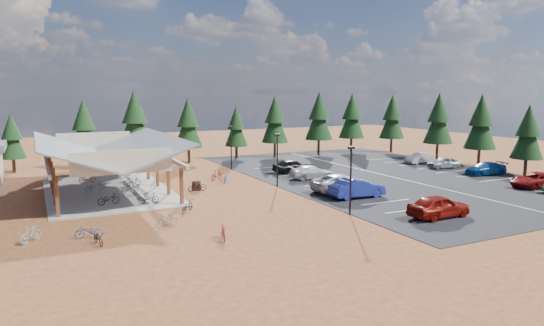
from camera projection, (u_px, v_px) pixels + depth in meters
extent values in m
plane|color=maroon|center=(237.00, 196.00, 42.88)|extent=(140.00, 140.00, 0.00)
cube|color=black|center=(382.00, 175.00, 53.65)|extent=(27.00, 44.00, 0.04)
cube|color=gray|center=(108.00, 191.00, 44.69)|extent=(10.60, 18.60, 0.10)
cube|color=brown|center=(57.00, 197.00, 35.00)|extent=(0.25, 0.25, 3.00)
cube|color=brown|center=(54.00, 186.00, 38.72)|extent=(0.25, 0.25, 3.00)
cube|color=brown|center=(52.00, 178.00, 42.45)|extent=(0.25, 0.25, 3.00)
cube|color=brown|center=(51.00, 171.00, 46.17)|extent=(0.25, 0.25, 3.00)
cube|color=brown|center=(49.00, 165.00, 49.90)|extent=(0.25, 0.25, 3.00)
cube|color=brown|center=(181.00, 186.00, 39.03)|extent=(0.25, 0.25, 3.00)
cube|color=brown|center=(168.00, 178.00, 42.76)|extent=(0.25, 0.25, 3.00)
cube|color=brown|center=(157.00, 171.00, 46.48)|extent=(0.25, 0.25, 3.00)
cube|color=brown|center=(148.00, 165.00, 50.21)|extent=(0.25, 0.25, 3.00)
cube|color=brown|center=(140.00, 160.00, 53.93)|extent=(0.25, 0.25, 3.00)
cube|color=beige|center=(46.00, 162.00, 42.05)|extent=(0.22, 18.00, 0.35)
cube|color=beige|center=(161.00, 155.00, 46.44)|extent=(0.22, 18.00, 0.35)
cube|color=slate|center=(72.00, 150.00, 42.84)|extent=(5.85, 19.40, 2.13)
cube|color=slate|center=(138.00, 147.00, 45.39)|extent=(5.85, 19.40, 2.13)
cube|color=beige|center=(123.00, 162.00, 36.15)|extent=(7.50, 0.15, 1.80)
cube|color=beige|center=(94.00, 141.00, 52.11)|extent=(7.50, 0.15, 1.80)
cylinder|color=black|center=(351.00, 182.00, 35.84)|extent=(0.14, 0.14, 5.00)
cube|color=black|center=(351.00, 148.00, 35.47)|extent=(0.50, 0.25, 0.18)
cylinder|color=black|center=(277.00, 161.00, 46.48)|extent=(0.14, 0.14, 5.00)
cube|color=black|center=(277.00, 135.00, 46.11)|extent=(0.50, 0.25, 0.18)
cylinder|color=black|center=(231.00, 148.00, 57.12)|extent=(0.14, 0.14, 5.00)
cube|color=black|center=(231.00, 127.00, 56.75)|extent=(0.50, 0.25, 0.18)
cylinder|color=#3D2315|center=(195.00, 186.00, 45.00)|extent=(0.60, 0.60, 0.90)
cylinder|color=#3D2315|center=(198.00, 186.00, 45.13)|extent=(0.60, 0.60, 0.90)
cylinder|color=#382314|center=(14.00, 165.00, 54.98)|extent=(0.36, 0.36, 1.64)
cone|color=black|center=(12.00, 141.00, 54.58)|extent=(2.89, 2.89, 3.94)
cone|color=black|center=(11.00, 126.00, 54.34)|extent=(2.23, 2.23, 2.96)
cylinder|color=#382314|center=(86.00, 160.00, 58.32)|extent=(0.36, 0.36, 2.00)
cone|color=black|center=(84.00, 132.00, 57.82)|extent=(3.53, 3.53, 4.81)
cone|color=black|center=(83.00, 115.00, 57.53)|extent=(2.73, 2.73, 3.61)
cylinder|color=#382314|center=(136.00, 156.00, 60.86)|extent=(0.36, 0.36, 2.29)
cone|color=black|center=(135.00, 125.00, 60.29)|extent=(4.02, 4.02, 5.49)
cone|color=black|center=(134.00, 106.00, 59.96)|extent=(3.11, 3.11, 4.11)
cylinder|color=#382314|center=(189.00, 155.00, 62.43)|extent=(0.36, 0.36, 2.05)
cone|color=black|center=(188.00, 128.00, 61.92)|extent=(3.60, 3.60, 4.91)
cone|color=black|center=(188.00, 112.00, 61.63)|extent=(2.78, 2.78, 3.68)
cylinder|color=#382314|center=(236.00, 152.00, 66.55)|extent=(0.36, 0.36, 1.76)
cone|color=black|center=(236.00, 131.00, 66.12)|extent=(3.09, 3.09, 4.21)
cone|color=black|center=(236.00, 118.00, 65.86)|extent=(2.39, 2.39, 3.16)
cylinder|color=#382314|center=(275.00, 150.00, 68.00)|extent=(0.36, 0.36, 2.11)
cone|color=black|center=(275.00, 124.00, 67.48)|extent=(3.71, 3.71, 5.05)
cone|color=black|center=(275.00, 109.00, 67.17)|extent=(2.86, 2.86, 3.79)
cylinder|color=#382314|center=(319.00, 147.00, 70.83)|extent=(0.36, 0.36, 2.24)
cone|color=black|center=(319.00, 121.00, 70.28)|extent=(3.95, 3.95, 5.39)
cone|color=black|center=(319.00, 105.00, 69.95)|extent=(3.05, 3.05, 4.04)
cylinder|color=#382314|center=(351.00, 145.00, 73.87)|extent=(0.36, 0.36, 2.18)
cone|color=black|center=(352.00, 121.00, 73.33)|extent=(3.84, 3.84, 5.24)
cone|color=black|center=(352.00, 106.00, 73.02)|extent=(2.97, 2.97, 3.93)
cylinder|color=#382314|center=(525.00, 167.00, 52.90)|extent=(0.36, 0.36, 1.90)
cone|color=black|center=(528.00, 138.00, 52.43)|extent=(3.35, 3.35, 4.57)
cone|color=black|center=(529.00, 120.00, 52.15)|extent=(2.59, 2.59, 3.42)
cylinder|color=#382314|center=(479.00, 157.00, 59.87)|extent=(0.36, 0.36, 2.17)
cone|color=black|center=(481.00, 127.00, 59.34)|extent=(3.83, 3.83, 5.22)
cone|color=black|center=(482.00, 110.00, 59.02)|extent=(2.96, 2.96, 3.91)
cylinder|color=#382314|center=(437.00, 151.00, 65.98)|extent=(0.36, 0.36, 2.21)
cone|color=black|center=(438.00, 124.00, 65.43)|extent=(3.88, 3.88, 5.29)
cone|color=black|center=(439.00, 107.00, 65.11)|extent=(3.00, 3.00, 3.97)
cylinder|color=#382314|center=(391.00, 145.00, 73.86)|extent=(0.36, 0.36, 2.14)
cone|color=black|center=(392.00, 121.00, 73.33)|extent=(3.76, 3.76, 5.13)
cone|color=black|center=(393.00, 107.00, 73.02)|extent=(2.91, 2.91, 3.85)
imported|color=black|center=(108.00, 199.00, 38.98)|extent=(1.81, 0.86, 0.91)
imported|color=gray|center=(95.00, 191.00, 41.95)|extent=(1.67, 0.62, 0.98)
imported|color=#1C4F97|center=(95.00, 186.00, 44.04)|extent=(1.94, 1.22, 0.96)
imported|color=maroon|center=(87.00, 178.00, 48.22)|extent=(1.72, 0.73, 1.00)
imported|color=black|center=(149.00, 198.00, 39.37)|extent=(1.67, 0.62, 0.87)
imported|color=gray|center=(129.00, 188.00, 42.88)|extent=(1.91, 0.93, 1.10)
imported|color=navy|center=(132.00, 182.00, 46.63)|extent=(1.79, 1.02, 0.89)
imported|color=maroon|center=(124.00, 172.00, 51.96)|extent=(1.54, 0.54, 0.91)
imported|color=black|center=(98.00, 238.00, 29.03)|extent=(0.81, 1.59, 0.80)
imported|color=#979A9F|center=(31.00, 234.00, 29.50)|extent=(1.49, 1.58, 1.02)
imported|color=#1B4392|center=(89.00, 232.00, 30.29)|extent=(1.76, 0.91, 0.88)
imported|color=maroon|center=(223.00, 232.00, 29.93)|extent=(0.86, 1.73, 1.00)
imported|color=black|center=(187.00, 206.00, 37.00)|extent=(1.62, 1.72, 0.92)
imported|color=gray|center=(167.00, 219.00, 33.02)|extent=(1.69, 0.73, 0.98)
imported|color=#164B9A|center=(226.00, 177.00, 49.45)|extent=(1.38, 2.01, 1.00)
imported|color=maroon|center=(217.00, 175.00, 50.38)|extent=(1.85, 1.38, 1.10)
imported|color=black|center=(197.00, 186.00, 44.63)|extent=(1.87, 0.83, 0.95)
imported|color=maroon|center=(439.00, 206.00, 35.18)|extent=(4.94, 2.07, 1.67)
imported|color=navy|center=(357.00, 188.00, 41.77)|extent=(5.04, 1.87, 1.65)
imported|color=#B1B4BA|center=(342.00, 183.00, 44.20)|extent=(5.94, 2.79, 1.64)
imported|color=silver|center=(312.00, 172.00, 50.84)|extent=(4.98, 2.46, 1.39)
imported|color=black|center=(292.00, 166.00, 54.80)|extent=(4.52, 1.84, 1.54)
imported|color=maroon|center=(536.00, 180.00, 46.33)|extent=(5.36, 2.84, 1.44)
imported|color=#0F458B|center=(486.00, 169.00, 53.35)|extent=(4.96, 2.58, 1.37)
imported|color=#9DA1A5|center=(444.00, 163.00, 57.85)|extent=(4.20, 2.30, 1.36)
imported|color=beige|center=(420.00, 158.00, 61.87)|extent=(4.31, 1.82, 1.39)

